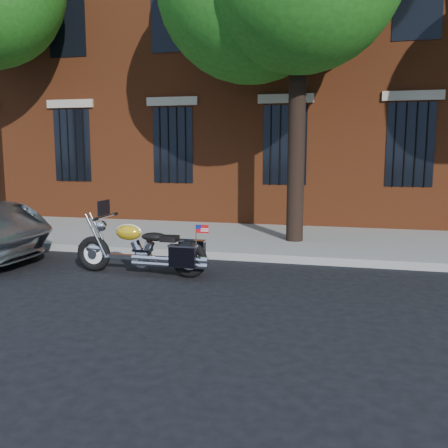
# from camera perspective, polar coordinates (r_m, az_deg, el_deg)

# --- Properties ---
(ground) EXTENTS (120.00, 120.00, 0.00)m
(ground) POSITION_cam_1_polar(r_m,az_deg,el_deg) (8.16, 2.40, -6.34)
(ground) COLOR black
(ground) RESTS_ON ground
(curb) EXTENTS (40.00, 0.16, 0.15)m
(curb) POSITION_cam_1_polar(r_m,az_deg,el_deg) (9.46, 4.06, -3.81)
(curb) COLOR gray
(curb) RESTS_ON ground
(sidewalk) EXTENTS (40.00, 3.60, 0.15)m
(sidewalk) POSITION_cam_1_polar(r_m,az_deg,el_deg) (11.28, 5.69, -1.82)
(sidewalk) COLOR gray
(sidewalk) RESTS_ON ground
(building) EXTENTS (26.00, 10.08, 12.00)m
(building) POSITION_cam_1_polar(r_m,az_deg,el_deg) (18.28, 9.23, 20.76)
(building) COLOR brown
(building) RESTS_ON ground
(motorcycle) EXTENTS (2.45, 0.71, 1.24)m
(motorcycle) POSITION_cam_1_polar(r_m,az_deg,el_deg) (8.44, -8.80, -3.01)
(motorcycle) COLOR black
(motorcycle) RESTS_ON ground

